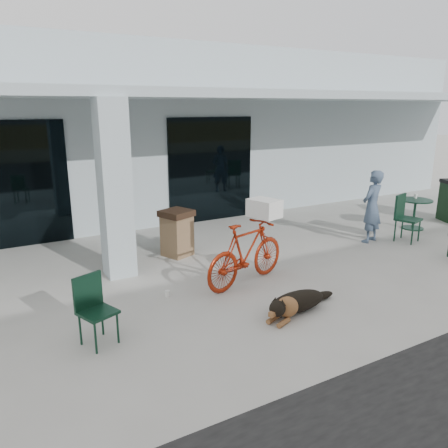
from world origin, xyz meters
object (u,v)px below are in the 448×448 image
bicycle (246,253)px  cafe_table_far (414,214)px  person (372,207)px  cafe_chair_far_a (408,219)px  cafe_chair_near (98,311)px  trash_receptacle (177,233)px  dog (297,300)px

bicycle → cafe_table_far: bearing=-96.6°
person → cafe_chair_far_a: bearing=136.0°
bicycle → cafe_chair_near: size_ratio=2.02×
bicycle → cafe_chair_near: 2.81m
cafe_chair_near → trash_receptacle: size_ratio=0.96×
dog → cafe_chair_near: size_ratio=1.22×
cafe_table_far → trash_receptacle: (-5.94, 1.04, 0.10)m
dog → trash_receptacle: 3.30m
cafe_chair_near → trash_receptacle: 3.53m
cafe_table_far → cafe_chair_far_a: bearing=-148.7°
bicycle → cafe_table_far: 5.58m
cafe_chair_near → person: bearing=-8.4°
cafe_chair_far_a → cafe_chair_near: bearing=171.8°
cafe_chair_far_a → person: size_ratio=0.65×
cafe_chair_near → trash_receptacle: (2.27, 2.71, 0.02)m
cafe_chair_far_a → person: (-0.75, 0.40, 0.28)m
dog → person: (3.64, 1.97, 0.63)m
cafe_chair_near → cafe_chair_far_a: (7.17, 1.03, 0.07)m
dog → cafe_table_far: size_ratio=1.40×
person → cafe_chair_near: bearing=-3.4°
cafe_table_far → dog: bearing=-157.9°
dog → cafe_table_far: cafe_table_far is taller
trash_receptacle → person: bearing=-17.1°
cafe_table_far → trash_receptacle: trash_receptacle is taller
dog → cafe_table_far: (5.42, 2.20, 0.19)m
bicycle → person: person is taller
bicycle → cafe_chair_far_a: (4.46, 0.27, -0.02)m
bicycle → person: size_ratio=1.14×
cafe_table_far → cafe_chair_far_a: cafe_chair_far_a is taller
cafe_chair_far_a → trash_receptacle: (-4.90, 1.67, -0.06)m
dog → cafe_table_far: bearing=1.5°
trash_receptacle → bicycle: bearing=-77.3°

